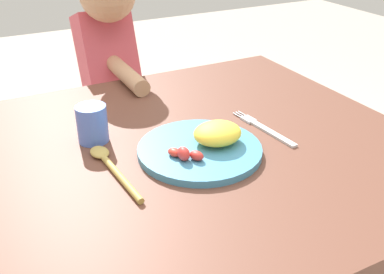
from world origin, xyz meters
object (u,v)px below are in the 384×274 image
spoon (110,164)px  fork (264,129)px  drinking_cup (92,124)px  plate (205,145)px  person (112,109)px

spoon → fork: bearing=-94.9°
spoon → drinking_cup: 0.13m
plate → person: person is taller
fork → drinking_cup: size_ratio=2.50×
spoon → person: 0.68m
plate → drinking_cup: bearing=140.9°
person → drinking_cup: bearing=68.7°
fork → spoon: size_ratio=0.92×
fork → person: (-0.18, 0.63, -0.17)m
plate → fork: 0.18m
fork → drinking_cup: (-0.38, 0.13, 0.04)m
fork → plate: bearing=93.2°
fork → spoon: 0.38m
drinking_cup → person: bearing=68.7°
plate → fork: bearing=8.8°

